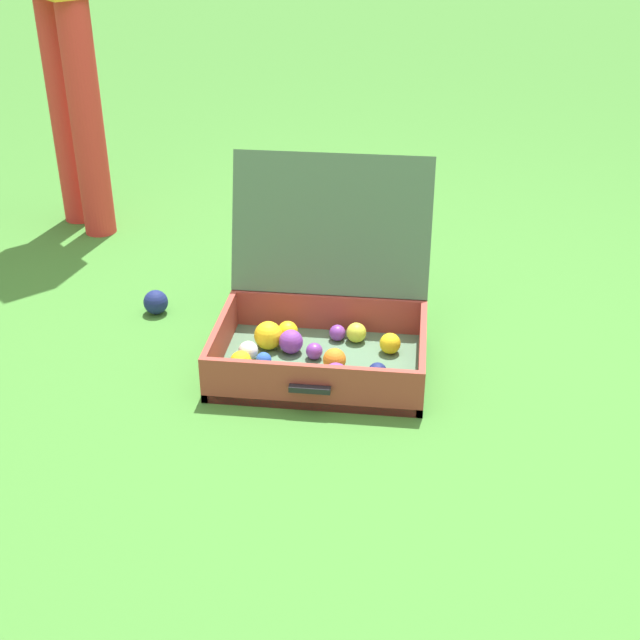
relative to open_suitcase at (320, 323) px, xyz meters
The scene contains 3 objects.
ground_plane 0.20m from the open_suitcase, 54.56° to the right, with size 16.00×16.00×0.00m, color #3D7A2D.
open_suitcase is the anchor object (origin of this frame).
stray_ball_on_grass 0.61m from the open_suitcase, 158.89° to the left, with size 0.08×0.08×0.08m, color navy.
Camera 1 is at (0.17, -1.99, 1.29)m, focal length 47.48 mm.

